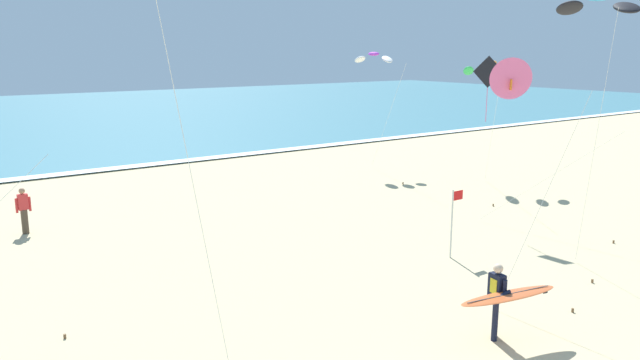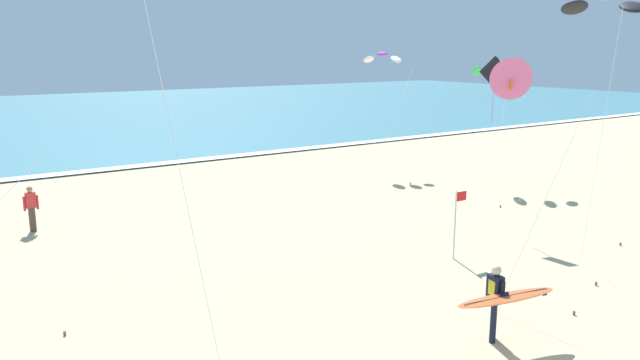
{
  "view_description": "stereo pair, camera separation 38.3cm",
  "coord_description": "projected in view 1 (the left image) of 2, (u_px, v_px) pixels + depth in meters",
  "views": [
    {
      "loc": [
        -8.03,
        -4.19,
        6.17
      ],
      "look_at": [
        0.69,
        7.97,
        3.01
      ],
      "focal_mm": 34.95,
      "sensor_mm": 36.0,
      "label": 1
    },
    {
      "loc": [
        -7.72,
        -4.41,
        6.17
      ],
      "look_at": [
        0.69,
        7.97,
        3.01
      ],
      "focal_mm": 34.95,
      "sensor_mm": 36.0,
      "label": 2
    }
  ],
  "objects": [
    {
      "name": "kite_delta_rose_distant",
      "position": [
        511.0,
        80.0,
        13.87
      ],
      "size": [
        1.86,
        1.59,
        6.01
      ],
      "color": "pink",
      "rests_on": "ground"
    },
    {
      "name": "shoreline_foam",
      "position": [
        79.0,
        172.0,
        31.37
      ],
      "size": [
        160.0,
        1.0,
        0.01
      ],
      "primitive_type": "cube",
      "color": "white",
      "rests_on": "ocean_water"
    },
    {
      "name": "kite_arc_amber_close",
      "position": [
        491.0,
        68.0,
        28.59
      ],
      "size": [
        4.97,
        4.81,
        5.66
      ],
      "color": "green",
      "rests_on": "ground"
    },
    {
      "name": "surfer_trailing",
      "position": [
        503.0,
        296.0,
        13.17
      ],
      "size": [
        2.55,
        1.07,
        1.71
      ],
      "color": "black",
      "rests_on": "ground"
    },
    {
      "name": "bystander_red_top",
      "position": [
        24.0,
        210.0,
        21.07
      ],
      "size": [
        0.5,
        0.22,
        1.59
      ],
      "color": "#4C3D2D",
      "rests_on": "ground"
    },
    {
      "name": "kite_arc_cobalt_high",
      "position": [
        598.0,
        5.0,
        16.83
      ],
      "size": [
        2.26,
        2.32,
        7.64
      ],
      "color": "black",
      "rests_on": "ground"
    },
    {
      "name": "kite_diamond_charcoal_low",
      "position": [
        492.0,
        79.0,
        21.55
      ],
      "size": [
        1.69,
        4.8,
        5.94
      ],
      "color": "black",
      "rests_on": "ground"
    },
    {
      "name": "lifeguard_flag",
      "position": [
        453.0,
        217.0,
        18.55
      ],
      "size": [
        0.45,
        0.05,
        2.1
      ],
      "color": "silver",
      "rests_on": "ground"
    },
    {
      "name": "kite_arc_violet_near",
      "position": [
        374.0,
        58.0,
        31.81
      ],
      "size": [
        2.63,
        4.84,
        6.03
      ],
      "color": "white",
      "rests_on": "ground"
    }
  ]
}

